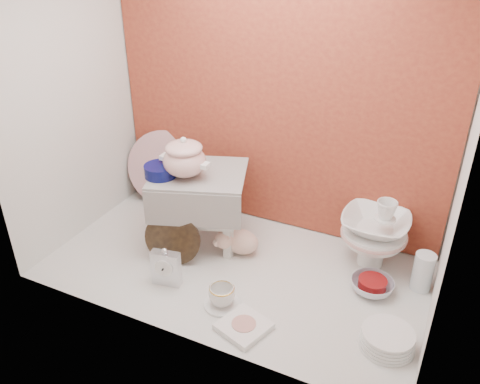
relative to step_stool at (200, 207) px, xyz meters
The scene contains 17 objects.
ground 0.36m from the step_stool, 27.88° to the right, with size 1.80×1.80×0.00m, color silver.
niche_shell 0.78m from the step_stool, ahead, with size 1.86×1.03×1.53m.
step_stool is the anchor object (origin of this frame).
soup_tureen 0.32m from the step_stool, 117.02° to the right, with size 0.25×0.25×0.21m, color white, non-canonical shape.
cobalt_bowl 0.30m from the step_stool, 142.34° to the right, with size 0.16×0.16×0.06m, color #090E49.
floral_platter 0.49m from the step_stool, 145.24° to the left, with size 0.45×0.14×0.43m, color silver, non-canonical shape.
blue_white_vase 0.31m from the step_stool, 128.53° to the left, with size 0.21×0.21×0.22m, color white.
lacquer_tray 0.24m from the step_stool, 97.09° to the right, with size 0.28×0.06×0.28m, color black, non-canonical shape.
mantel_clock 0.40m from the step_stool, 85.39° to the right, with size 0.13×0.05×0.20m, color silver.
plush_pig 0.27m from the step_stool, ahead, with size 0.24×0.16×0.14m, color #D5A996.
teacup_saucer 0.56m from the step_stool, 50.60° to the right, with size 0.16×0.16×0.01m, color white.
gold_rim_teacup 0.54m from the step_stool, 50.60° to the right, with size 0.12×0.12×0.09m, color white.
lattice_dish 0.71m from the step_stool, 45.77° to the right, with size 0.19×0.19×0.03m, color white.
dinner_plate_stack 1.10m from the step_stool, 17.74° to the right, with size 0.22×0.22×0.07m, color white.
crystal_bowl 0.92m from the step_stool, ahead, with size 0.19×0.19×0.06m, color silver.
clear_glass_vase 1.11m from the step_stool, ahead, with size 0.09×0.09×0.19m, color silver.
porcelain_tower 0.87m from the step_stool, 12.62° to the left, with size 0.32×0.32×0.37m, color white, non-canonical shape.
Camera 1 is at (0.85, -1.73, 1.49)m, focal length 36.76 mm.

